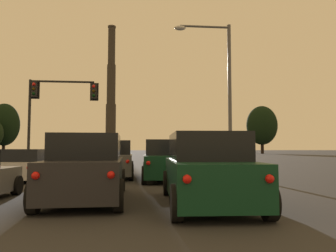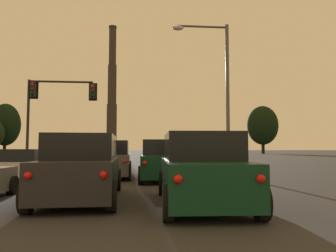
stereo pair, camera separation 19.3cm
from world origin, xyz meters
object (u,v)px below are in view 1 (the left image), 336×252
at_px(suv_center_lane_second, 88,168).
at_px(suv_center_lane_front, 113,160).
at_px(traffic_light_overhead_left, 52,101).
at_px(smokestack, 111,102).
at_px(suv_right_lane_front, 165,161).
at_px(hatchback_left_lane_front, 29,166).
at_px(suv_right_lane_second, 206,170).
at_px(street_lamp, 221,82).

height_order(suv_center_lane_second, suv_center_lane_front, same).
bearing_deg(traffic_light_overhead_left, smokestack, 92.60).
bearing_deg(smokestack, suv_right_lane_front, -84.30).
height_order(hatchback_left_lane_front, smokestack, smokestack).
relative_size(suv_right_lane_front, smokestack, 0.09).
bearing_deg(traffic_light_overhead_left, suv_right_lane_second, -62.12).
distance_m(suv_right_lane_front, smokestack, 126.70).
xyz_separation_m(hatchback_left_lane_front, suv_right_lane_front, (6.28, -0.43, 0.23)).
bearing_deg(hatchback_left_lane_front, suv_center_lane_second, -57.60).
height_order(suv_center_lane_front, suv_right_lane_second, same).
bearing_deg(smokestack, street_lamp, -82.69).
distance_m(suv_center_lane_second, smokestack, 132.08).
relative_size(suv_right_lane_front, street_lamp, 0.59).
relative_size(traffic_light_overhead_left, street_lamp, 0.73).
bearing_deg(suv_right_lane_front, traffic_light_overhead_left, 135.57).
bearing_deg(smokestack, suv_center_lane_front, -85.40).
relative_size(suv_right_lane_second, smokestack, 0.09).
bearing_deg(hatchback_left_lane_front, suv_right_lane_front, -1.62).
bearing_deg(suv_right_lane_second, smokestack, 98.07).
distance_m(suv_center_lane_front, traffic_light_overhead_left, 8.29).
xyz_separation_m(suv_center_lane_front, street_lamp, (5.82, 0.51, 4.26)).
relative_size(suv_center_lane_second, traffic_light_overhead_left, 0.80).
height_order(traffic_light_overhead_left, smokestack, smokestack).
bearing_deg(suv_right_lane_front, suv_center_lane_front, 148.65).
distance_m(hatchback_left_lane_front, suv_right_lane_front, 6.30).
bearing_deg(suv_center_lane_front, street_lamp, 4.17).
xyz_separation_m(suv_center_lane_second, street_lamp, (6.00, 7.90, 4.26)).
relative_size(suv_center_lane_second, smokestack, 0.09).
bearing_deg(street_lamp, traffic_light_overhead_left, 152.98).
distance_m(hatchback_left_lane_front, suv_right_lane_second, 9.95).
bearing_deg(smokestack, suv_center_lane_second, -85.74).
height_order(suv_right_lane_front, traffic_light_overhead_left, traffic_light_overhead_left).
relative_size(hatchback_left_lane_front, suv_center_lane_front, 0.84).
distance_m(suv_center_lane_front, smokestack, 124.82).
bearing_deg(suv_right_lane_front, suv_center_lane_second, -113.40).
distance_m(suv_center_lane_second, street_lamp, 10.80).
bearing_deg(smokestack, hatchback_left_lane_front, -87.17).
bearing_deg(suv_center_lane_second, hatchback_left_lane_front, 118.51).
xyz_separation_m(suv_center_lane_second, suv_center_lane_front, (0.18, 7.39, 0.00)).
xyz_separation_m(suv_right_lane_second, street_lamp, (2.79, 9.04, 4.26)).
bearing_deg(suv_right_lane_second, suv_center_lane_second, 162.86).
bearing_deg(suv_center_lane_front, suv_right_lane_second, -71.28).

